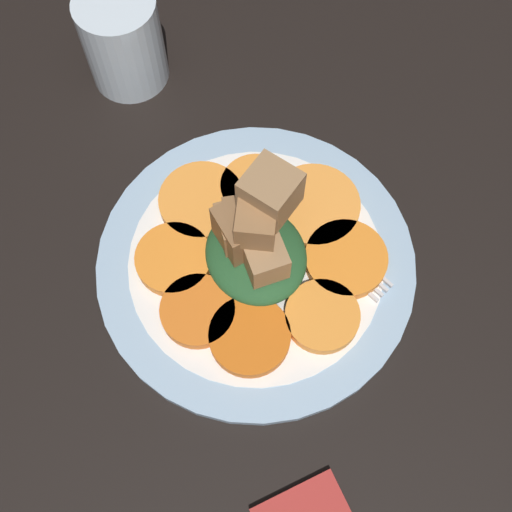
% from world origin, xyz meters
% --- Properties ---
extents(table_slab, '(1.20, 1.20, 0.02)m').
position_xyz_m(table_slab, '(0.00, 0.00, 0.01)').
color(table_slab, black).
rests_on(table_slab, ground).
extents(plate, '(0.30, 0.30, 0.01)m').
position_xyz_m(plate, '(0.00, 0.00, 0.03)').
color(plate, '#99B7D1').
rests_on(plate, table_slab).
extents(carrot_slice_0, '(0.07, 0.07, 0.01)m').
position_xyz_m(carrot_slice_0, '(-0.03, 0.07, 0.04)').
color(carrot_slice_0, orange).
rests_on(carrot_slice_0, plate).
extents(carrot_slice_1, '(0.07, 0.07, 0.01)m').
position_xyz_m(carrot_slice_1, '(-0.07, 0.04, 0.04)').
color(carrot_slice_1, '#D66115').
rests_on(carrot_slice_1, plate).
extents(carrot_slice_2, '(0.07, 0.07, 0.01)m').
position_xyz_m(carrot_slice_2, '(-0.08, -0.03, 0.04)').
color(carrot_slice_2, orange).
rests_on(carrot_slice_2, plate).
extents(carrot_slice_3, '(0.08, 0.08, 0.01)m').
position_xyz_m(carrot_slice_3, '(-0.04, -0.07, 0.04)').
color(carrot_slice_3, orange).
rests_on(carrot_slice_3, plate).
extents(carrot_slice_4, '(0.09, 0.09, 0.01)m').
position_xyz_m(carrot_slice_4, '(0.03, -0.07, 0.04)').
color(carrot_slice_4, '#F99539').
rests_on(carrot_slice_4, plate).
extents(carrot_slice_5, '(0.07, 0.07, 0.01)m').
position_xyz_m(carrot_slice_5, '(0.07, -0.03, 0.04)').
color(carrot_slice_5, orange).
rests_on(carrot_slice_5, plate).
extents(carrot_slice_6, '(0.08, 0.08, 0.01)m').
position_xyz_m(carrot_slice_6, '(0.08, 0.02, 0.04)').
color(carrot_slice_6, orange).
rests_on(carrot_slice_6, plate).
extents(carrot_slice_7, '(0.07, 0.07, 0.01)m').
position_xyz_m(carrot_slice_7, '(0.03, 0.07, 0.04)').
color(carrot_slice_7, orange).
rests_on(carrot_slice_7, plate).
extents(center_pile, '(0.10, 0.09, 0.11)m').
position_xyz_m(center_pile, '(0.01, -0.00, 0.07)').
color(center_pile, '#235128').
rests_on(center_pile, plate).
extents(fork, '(0.18, 0.08, 0.00)m').
position_xyz_m(fork, '(0.00, -0.06, 0.03)').
color(fork, silver).
rests_on(fork, plate).
extents(water_glass, '(0.08, 0.08, 0.10)m').
position_xyz_m(water_glass, '(0.26, 0.03, 0.07)').
color(water_glass, silver).
rests_on(water_glass, table_slab).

